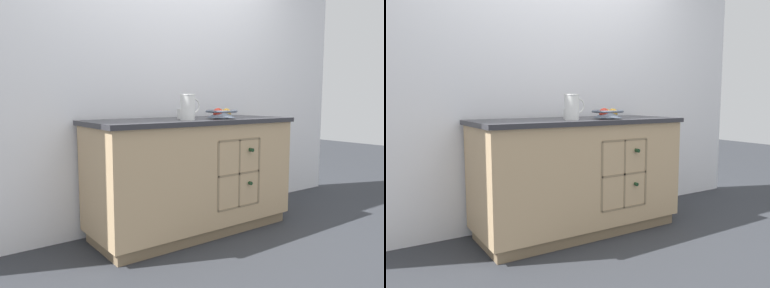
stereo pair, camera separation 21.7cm
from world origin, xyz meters
The scene contains 6 objects.
ground_plane centered at (0.00, 0.00, 0.00)m, with size 14.00×14.00×0.00m, color #2D3035.
back_wall centered at (0.00, 0.38, 1.27)m, with size 4.40×0.06×2.55m, color white.
kitchen_island centered at (0.00, 0.00, 0.47)m, with size 1.68×0.67×0.92m.
fruit_bowl centered at (0.20, -0.12, 0.96)m, with size 0.25×0.25×0.09m.
white_pitcher centered at (-0.13, -0.13, 1.02)m, with size 0.17×0.11×0.19m.
ceramic_mug centered at (-0.04, 0.06, 0.95)m, with size 0.12×0.09×0.08m.
Camera 2 is at (-1.57, -2.52, 1.07)m, focal length 35.00 mm.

